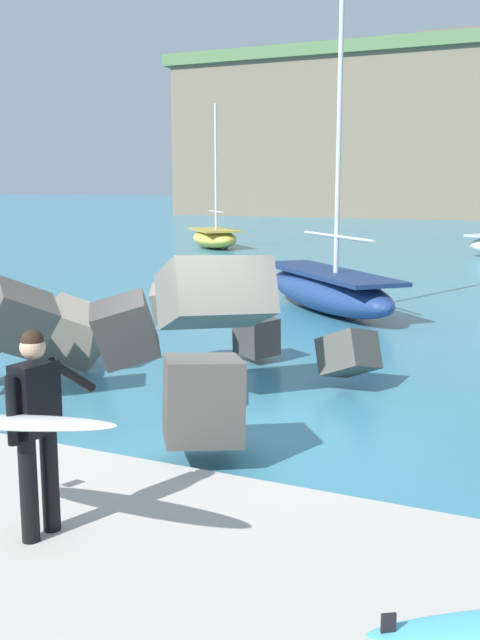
# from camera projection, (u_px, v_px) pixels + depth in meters

# --- Properties ---
(ground_plane) EXTENTS (400.00, 400.00, 0.00)m
(ground_plane) POSITION_uv_depth(u_px,v_px,m) (217.00, 431.00, 9.73)
(ground_plane) COLOR teal
(breakwater_jetty) EXTENTS (31.18, 6.00, 2.53)m
(breakwater_jetty) POSITION_uv_depth(u_px,v_px,m) (297.00, 323.00, 10.55)
(breakwater_jetty) COLOR #3D3A38
(breakwater_jetty) RESTS_ON ground
(surfer_with_board) EXTENTS (2.12, 1.26, 1.78)m
(surfer_with_board) POSITION_uv_depth(u_px,v_px,m) (29.00, 422.00, 6.03)
(surfer_with_board) COLOR black
(surfer_with_board) RESTS_ON walkway_path
(boat_mid_centre) EXTENTS (4.22, 4.30, 7.13)m
(boat_mid_centre) POSITION_uv_depth(u_px,v_px,m) (215.00, 237.00, 38.03)
(boat_mid_centre) COLOR #EAC64C
(boat_mid_centre) RESTS_ON ground
(boat_mid_right) EXTENTS (5.33, 5.34, 8.47)m
(boat_mid_right) POSITION_uv_depth(u_px,v_px,m) (327.00, 288.00, 18.88)
(boat_mid_right) COLOR navy
(boat_mid_right) RESTS_ON ground
(mooring_buoy_inner) EXTENTS (0.44, 0.44, 0.44)m
(mooring_buoy_inner) POSITION_uv_depth(u_px,v_px,m) (226.00, 244.00, 38.04)
(mooring_buoy_inner) COLOR silver
(mooring_buoy_inner) RESTS_ON ground
(mooring_buoy_outer) EXTENTS (0.44, 0.44, 0.44)m
(mooring_buoy_outer) POSITION_uv_depth(u_px,v_px,m) (229.00, 234.00, 46.13)
(mooring_buoy_outer) COLOR silver
(mooring_buoy_outer) RESTS_ON ground
(station_building_east) EXTENTS (8.30, 6.22, 5.72)m
(station_building_east) POSITION_uv_depth(u_px,v_px,m) (456.00, 56.00, 95.80)
(station_building_east) COLOR beige
(station_building_east) RESTS_ON headland_bluff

